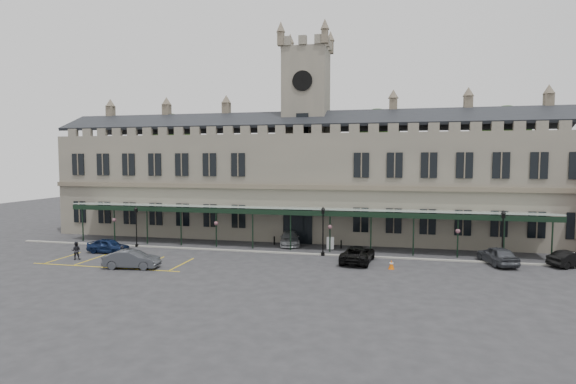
% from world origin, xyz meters
% --- Properties ---
extents(ground, '(140.00, 140.00, 0.00)m').
position_xyz_m(ground, '(0.00, 0.00, 0.00)').
color(ground, '#272729').
extents(station_building, '(60.00, 10.36, 17.30)m').
position_xyz_m(station_building, '(0.00, 15.91, 6.47)').
color(station_building, '#635E52').
rests_on(station_building, ground).
extents(clock_tower, '(5.60, 5.60, 24.80)m').
position_xyz_m(clock_tower, '(0.00, 16.00, 13.11)').
color(clock_tower, '#635E52').
rests_on(clock_tower, ground).
extents(canopy, '(50.00, 4.10, 4.30)m').
position_xyz_m(canopy, '(0.00, 7.46, 2.40)').
color(canopy, '#8C9E93').
rests_on(canopy, ground).
extents(kerb, '(60.00, 0.40, 0.12)m').
position_xyz_m(kerb, '(0.00, 5.50, 0.06)').
color(kerb, gray).
rests_on(kerb, ground).
extents(parking_markings, '(16.00, 6.00, 0.01)m').
position_xyz_m(parking_markings, '(-14.00, -1.50, 0.00)').
color(parking_markings, gold).
rests_on(parking_markings, ground).
extents(tree_behind_left, '(6.00, 6.00, 16.00)m').
position_xyz_m(tree_behind_left, '(-22.00, 25.00, 12.81)').
color(tree_behind_left, '#332314').
rests_on(tree_behind_left, ground).
extents(tree_behind_mid, '(6.00, 6.00, 16.00)m').
position_xyz_m(tree_behind_mid, '(8.00, 25.00, 12.81)').
color(tree_behind_mid, '#332314').
rests_on(tree_behind_mid, ground).
extents(tree_behind_right, '(6.00, 6.00, 16.00)m').
position_xyz_m(tree_behind_right, '(24.00, 25.00, 12.81)').
color(tree_behind_right, '#332314').
rests_on(tree_behind_right, ground).
extents(lamp_post_left, '(0.41, 0.41, 4.28)m').
position_xyz_m(lamp_post_left, '(-16.20, 5.38, 2.54)').
color(lamp_post_left, black).
rests_on(lamp_post_left, ground).
extents(lamp_post_mid, '(0.45, 0.45, 4.72)m').
position_xyz_m(lamp_post_mid, '(3.57, 5.32, 2.80)').
color(lamp_post_mid, black).
rests_on(lamp_post_mid, ground).
extents(lamp_post_right, '(0.45, 0.45, 4.75)m').
position_xyz_m(lamp_post_right, '(19.47, 5.46, 2.82)').
color(lamp_post_right, black).
rests_on(lamp_post_right, ground).
extents(traffic_cone, '(0.49, 0.49, 0.77)m').
position_xyz_m(traffic_cone, '(9.93, 1.29, 0.38)').
color(traffic_cone, '#DA5906').
rests_on(traffic_cone, ground).
extents(sign_board, '(0.74, 0.10, 1.27)m').
position_xyz_m(sign_board, '(3.88, 8.50, 0.62)').
color(sign_board, black).
rests_on(sign_board, ground).
extents(bollard_left, '(0.16, 0.16, 0.92)m').
position_xyz_m(bollard_left, '(-2.33, 9.66, 0.46)').
color(bollard_left, black).
rests_on(bollard_left, ground).
extents(bollard_right, '(0.15, 0.15, 0.86)m').
position_xyz_m(bollard_right, '(4.93, 9.17, 0.43)').
color(bollard_right, black).
rests_on(bollard_right, ground).
extents(car_left_a, '(4.28, 1.93, 1.43)m').
position_xyz_m(car_left_a, '(-17.20, 1.93, 0.71)').
color(car_left_a, '#0D1939').
rests_on(car_left_a, ground).
extents(car_left_b, '(4.82, 2.22, 1.53)m').
position_xyz_m(car_left_b, '(-11.50, -3.15, 0.77)').
color(car_left_b, '#3A3D42').
rests_on(car_left_b, ground).
extents(car_taxi, '(3.05, 5.33, 1.46)m').
position_xyz_m(car_taxi, '(-0.68, 10.00, 0.73)').
color(car_taxi, gray).
rests_on(car_taxi, ground).
extents(car_van, '(3.09, 5.62, 1.49)m').
position_xyz_m(car_van, '(7.00, 3.20, 0.75)').
color(car_van, black).
rests_on(car_van, ground).
extents(car_right_a, '(3.04, 5.09, 1.62)m').
position_xyz_m(car_right_a, '(19.00, 5.01, 0.81)').
color(car_right_a, '#3A3D42').
rests_on(car_right_a, ground).
extents(car_right_b, '(4.37, 3.31, 1.38)m').
position_xyz_m(car_right_b, '(25.00, 5.40, 0.69)').
color(car_right_b, black).
rests_on(car_right_b, ground).
extents(person_a, '(0.70, 0.69, 1.63)m').
position_xyz_m(person_a, '(-13.20, -1.85, 0.81)').
color(person_a, black).
rests_on(person_a, ground).
extents(person_b, '(1.00, 0.92, 1.66)m').
position_xyz_m(person_b, '(-18.30, -1.32, 0.83)').
color(person_b, black).
rests_on(person_b, ground).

